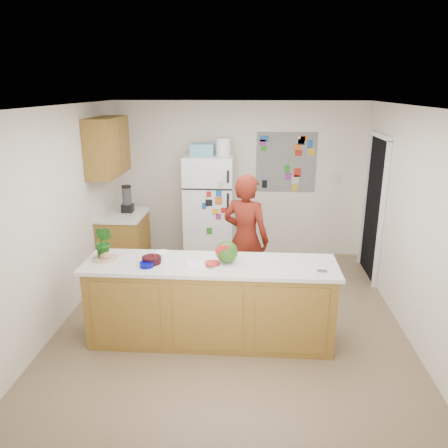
# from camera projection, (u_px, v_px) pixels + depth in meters

# --- Properties ---
(floor) EXTENTS (4.00, 4.50, 0.02)m
(floor) POSITION_uv_depth(u_px,v_px,m) (231.00, 318.00, 5.34)
(floor) COLOR brown
(floor) RESTS_ON ground
(wall_back) EXTENTS (4.00, 0.02, 2.50)m
(wall_back) POSITION_uv_depth(u_px,v_px,m) (239.00, 180.00, 7.12)
(wall_back) COLOR beige
(wall_back) RESTS_ON ground
(wall_left) EXTENTS (0.02, 4.50, 2.50)m
(wall_left) POSITION_uv_depth(u_px,v_px,m) (60.00, 216.00, 5.10)
(wall_left) COLOR beige
(wall_left) RESTS_ON ground
(wall_right) EXTENTS (0.02, 4.50, 2.50)m
(wall_right) POSITION_uv_depth(u_px,v_px,m) (413.00, 223.00, 4.84)
(wall_right) COLOR beige
(wall_right) RESTS_ON ground
(ceiling) EXTENTS (4.00, 4.50, 0.02)m
(ceiling) POSITION_uv_depth(u_px,v_px,m) (232.00, 105.00, 4.59)
(ceiling) COLOR white
(ceiling) RESTS_ON wall_back
(doorway) EXTENTS (0.03, 0.85, 2.04)m
(doorway) POSITION_uv_depth(u_px,v_px,m) (374.00, 209.00, 6.29)
(doorway) COLOR black
(doorway) RESTS_ON ground
(peninsula_base) EXTENTS (2.60, 0.62, 0.88)m
(peninsula_base) POSITION_uv_depth(u_px,v_px,m) (211.00, 304.00, 4.75)
(peninsula_base) COLOR brown
(peninsula_base) RESTS_ON floor
(peninsula_top) EXTENTS (2.68, 0.70, 0.04)m
(peninsula_top) POSITION_uv_depth(u_px,v_px,m) (210.00, 265.00, 4.61)
(peninsula_top) COLOR silver
(peninsula_top) RESTS_ON peninsula_base
(side_counter_base) EXTENTS (0.60, 0.80, 0.86)m
(side_counter_base) POSITION_uv_depth(u_px,v_px,m) (125.00, 244.00, 6.61)
(side_counter_base) COLOR brown
(side_counter_base) RESTS_ON floor
(side_counter_top) EXTENTS (0.64, 0.84, 0.04)m
(side_counter_top) POSITION_uv_depth(u_px,v_px,m) (123.00, 215.00, 6.47)
(side_counter_top) COLOR silver
(side_counter_top) RESTS_ON side_counter_base
(upper_cabinets) EXTENTS (0.35, 1.00, 0.80)m
(upper_cabinets) POSITION_uv_depth(u_px,v_px,m) (108.00, 146.00, 6.13)
(upper_cabinets) COLOR brown
(upper_cabinets) RESTS_ON wall_left
(refrigerator) EXTENTS (0.75, 0.70, 1.70)m
(refrigerator) POSITION_uv_depth(u_px,v_px,m) (209.00, 209.00, 6.91)
(refrigerator) COLOR silver
(refrigerator) RESTS_ON floor
(fridge_top_bin) EXTENTS (0.35, 0.28, 0.18)m
(fridge_top_bin) POSITION_uv_depth(u_px,v_px,m) (202.00, 149.00, 6.63)
(fridge_top_bin) COLOR #5999B2
(fridge_top_bin) RESTS_ON refrigerator
(photo_collage) EXTENTS (0.95, 0.01, 0.95)m
(photo_collage) POSITION_uv_depth(u_px,v_px,m) (286.00, 162.00, 6.96)
(photo_collage) COLOR slate
(photo_collage) RESTS_ON wall_back
(person) EXTENTS (0.72, 0.61, 1.69)m
(person) POSITION_uv_depth(u_px,v_px,m) (246.00, 239.00, 5.56)
(person) COLOR #5F180E
(person) RESTS_ON floor
(blender_appliance) EXTENTS (0.13, 0.13, 0.38)m
(blender_appliance) POSITION_uv_depth(u_px,v_px,m) (127.00, 200.00, 6.50)
(blender_appliance) COLOR black
(blender_appliance) RESTS_ON side_counter_top
(cutting_board) EXTENTS (0.41, 0.35, 0.01)m
(cutting_board) POSITION_uv_depth(u_px,v_px,m) (221.00, 263.00, 4.58)
(cutting_board) COLOR white
(cutting_board) RESTS_ON peninsula_top
(watermelon) EXTENTS (0.23, 0.23, 0.23)m
(watermelon) POSITION_uv_depth(u_px,v_px,m) (227.00, 252.00, 4.56)
(watermelon) COLOR #294F0D
(watermelon) RESTS_ON cutting_board
(watermelon_slice) EXTENTS (0.15, 0.15, 0.02)m
(watermelon_slice) POSITION_uv_depth(u_px,v_px,m) (212.00, 263.00, 4.53)
(watermelon_slice) COLOR #BD2E50
(watermelon_slice) RESTS_ON cutting_board
(cherry_bowl) EXTENTS (0.23, 0.23, 0.07)m
(cherry_bowl) POSITION_uv_depth(u_px,v_px,m) (151.00, 260.00, 4.59)
(cherry_bowl) COLOR black
(cherry_bowl) RESTS_ON peninsula_top
(white_bowl) EXTENTS (0.22, 0.22, 0.06)m
(white_bowl) POSITION_uv_depth(u_px,v_px,m) (162.00, 255.00, 4.75)
(white_bowl) COLOR silver
(white_bowl) RESTS_ON peninsula_top
(cobalt_bowl) EXTENTS (0.19, 0.19, 0.05)m
(cobalt_bowl) POSITION_uv_depth(u_px,v_px,m) (147.00, 265.00, 4.50)
(cobalt_bowl) COLOR #010368
(cobalt_bowl) RESTS_ON peninsula_top
(plate) EXTENTS (0.33, 0.33, 0.02)m
(plate) POSITION_uv_depth(u_px,v_px,m) (106.00, 258.00, 4.71)
(plate) COLOR #C0B895
(plate) RESTS_ON peninsula_top
(paper_towel) EXTENTS (0.22, 0.20, 0.02)m
(paper_towel) POSITION_uv_depth(u_px,v_px,m) (196.00, 265.00, 4.53)
(paper_towel) COLOR silver
(paper_towel) RESTS_ON peninsula_top
(keys) EXTENTS (0.10, 0.05, 0.01)m
(keys) POSITION_uv_depth(u_px,v_px,m) (322.00, 271.00, 4.38)
(keys) COLOR slate
(keys) RESTS_ON peninsula_top
(potted_plant) EXTENTS (0.25, 0.23, 0.37)m
(potted_plant) POSITION_uv_depth(u_px,v_px,m) (104.00, 242.00, 4.67)
(potted_plant) COLOR #0F4915
(potted_plant) RESTS_ON peninsula_top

